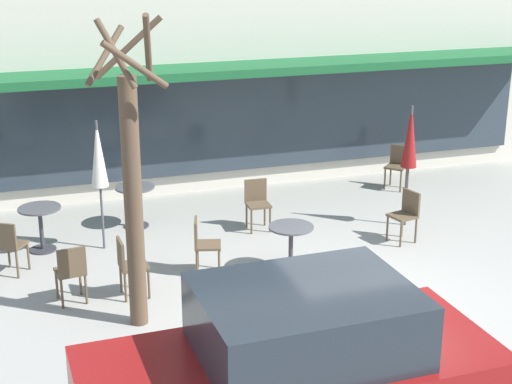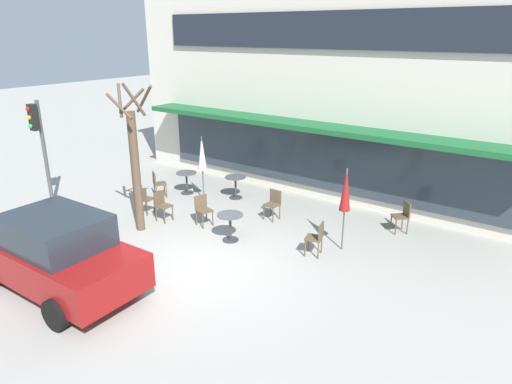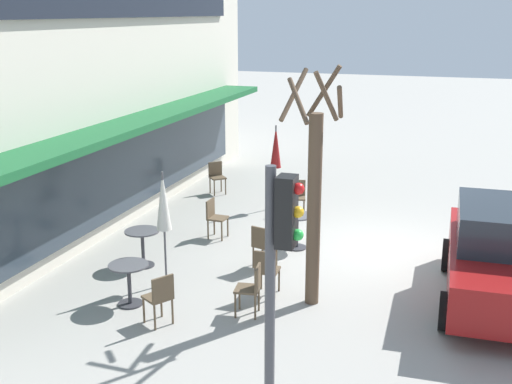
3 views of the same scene
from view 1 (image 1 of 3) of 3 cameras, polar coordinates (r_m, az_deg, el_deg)
The scene contains 15 objects.
ground_plane at distance 11.09m, azimuth 7.38°, elevation -8.87°, with size 80.00×80.00×0.00m, color #9E9B93.
cafe_table_near_wall at distance 12.14m, azimuth 2.55°, elevation -3.57°, with size 0.70×0.70×0.76m.
cafe_table_streetside at distance 13.40m, azimuth -15.40°, elevation -2.07°, with size 0.70×0.70×0.76m.
cafe_table_by_tree at distance 14.13m, azimuth -8.77°, elevation -0.54°, with size 0.70×0.70×0.76m.
patio_umbrella_green_folded at distance 13.99m, azimuth 11.16°, elevation 3.89°, with size 0.28×0.28×2.20m.
patio_umbrella_cream_folded at distance 12.91m, azimuth -11.40°, elevation 2.66°, with size 0.28×0.28×2.20m.
cafe_chair_0 at distance 13.88m, azimuth 0.08°, elevation -0.62°, with size 0.42×0.42×0.89m.
cafe_chair_1 at distance 12.59m, azimuth -17.56°, elevation -3.58°, with size 0.55×0.55×0.89m.
cafe_chair_2 at distance 12.09m, azimuth -3.89°, elevation -3.64°, with size 0.49×0.49×0.89m.
cafe_chair_3 at distance 11.46m, azimuth -9.26°, elevation -5.12°, with size 0.41×0.41×0.89m.
cafe_chair_4 at distance 13.55m, azimuth 10.85°, elevation -1.45°, with size 0.49×0.49×0.89m.
cafe_chair_5 at distance 16.37m, azimuth 10.27°, elevation 2.06°, with size 0.57×0.57×0.89m.
cafe_chair_6 at distance 11.40m, azimuth -13.31°, elevation -5.53°, with size 0.45×0.45×0.89m.
parked_sedan at distance 8.06m, azimuth 2.80°, elevation -12.85°, with size 4.24×2.10×1.76m.
street_tree at distance 10.18m, azimuth -8.97°, elevation 0.49°, with size 1.07×1.03×4.16m.
Camera 1 is at (-4.37, -8.85, 5.07)m, focal length 55.00 mm.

